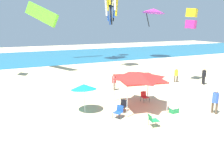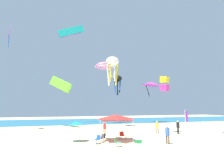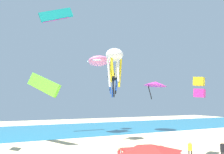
% 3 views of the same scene
% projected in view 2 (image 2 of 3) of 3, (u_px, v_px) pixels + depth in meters
% --- Properties ---
extents(ground, '(120.00, 120.00, 0.10)m').
position_uv_depth(ground, '(147.00, 146.00, 20.28)').
color(ground, beige).
extents(ocean_strip, '(120.00, 21.68, 0.02)m').
position_uv_depth(ocean_strip, '(81.00, 121.00, 52.98)').
color(ocean_strip, teal).
rests_on(ocean_strip, ground).
extents(canopy_tent, '(3.66, 3.97, 2.74)m').
position_uv_depth(canopy_tent, '(116.00, 117.00, 23.10)').
color(canopy_tent, '#B7B7BC').
rests_on(canopy_tent, ground).
extents(beach_umbrella, '(1.87, 1.89, 2.15)m').
position_uv_depth(beach_umbrella, '(76.00, 123.00, 22.60)').
color(beach_umbrella, silver).
rests_on(beach_umbrella, ground).
extents(folding_chair_right_of_tent, '(0.58, 0.66, 0.82)m').
position_uv_depth(folding_chair_right_of_tent, '(122.00, 135.00, 23.91)').
color(folding_chair_right_of_tent, black).
rests_on(folding_chair_right_of_tent, ground).
extents(folding_chair_near_cooler, '(0.68, 0.60, 0.82)m').
position_uv_depth(folding_chair_near_cooler, '(117.00, 141.00, 19.38)').
color(folding_chair_near_cooler, black).
rests_on(folding_chair_near_cooler, ground).
extents(folding_chair_left_of_tent, '(0.80, 0.77, 0.82)m').
position_uv_depth(folding_chair_left_of_tent, '(97.00, 139.00, 20.97)').
color(folding_chair_left_of_tent, black).
rests_on(folding_chair_left_of_tent, ground).
extents(folding_chair_facing_ocean, '(0.81, 0.80, 0.82)m').
position_uv_depth(folding_chair_facing_ocean, '(103.00, 137.00, 22.01)').
color(folding_chair_facing_ocean, black).
rests_on(folding_chair_facing_ocean, ground).
extents(cooler_box, '(0.63, 0.43, 0.40)m').
position_uv_depth(cooler_box, '(138.00, 141.00, 21.30)').
color(cooler_box, '#1E8C4C').
rests_on(cooler_box, ground).
extents(banner_flag, '(0.36, 0.06, 3.25)m').
position_uv_depth(banner_flag, '(186.00, 122.00, 22.22)').
color(banner_flag, silver).
rests_on(banner_flag, ground).
extents(person_beachcomber, '(0.42, 0.48, 1.78)m').
position_uv_depth(person_beachcomber, '(167.00, 133.00, 20.99)').
color(person_beachcomber, brown).
rests_on(person_beachcomber, ground).
extents(person_near_umbrella, '(0.42, 0.45, 1.75)m').
position_uv_depth(person_near_umbrella, '(178.00, 126.00, 28.58)').
color(person_near_umbrella, black).
rests_on(person_near_umbrella, ground).
extents(person_kite_handler, '(0.42, 0.38, 1.59)m').
position_uv_depth(person_kite_handler, '(157.00, 126.00, 29.78)').
color(person_kite_handler, brown).
rests_on(person_kite_handler, ground).
extents(person_far_stroller, '(0.38, 0.38, 1.62)m').
position_uv_depth(person_far_stroller, '(105.00, 127.00, 27.49)').
color(person_far_stroller, '#C6B28C').
rests_on(person_far_stroller, ground).
extents(kite_parafoil_lime, '(3.67, 4.99, 3.51)m').
position_uv_depth(kite_parafoil_lime, '(60.00, 84.00, 38.58)').
color(kite_parafoil_lime, '#66D82D').
extents(kite_octopus_white, '(2.45, 2.45, 5.45)m').
position_uv_depth(kite_octopus_white, '(112.00, 63.00, 40.29)').
color(kite_octopus_white, white).
extents(kite_turtle_pink, '(5.13, 4.89, 2.22)m').
position_uv_depth(kite_turtle_pink, '(105.00, 66.00, 47.87)').
color(kite_turtle_pink, pink).
extents(kite_box_yellow, '(1.34, 1.36, 2.08)m').
position_uv_depth(kite_box_yellow, '(165.00, 84.00, 30.70)').
color(kite_box_yellow, yellow).
extents(kite_diamond_purple, '(0.55, 2.71, 3.91)m').
position_uv_depth(kite_diamond_purple, '(9.00, 32.00, 34.25)').
color(kite_diamond_purple, purple).
extents(kite_parafoil_teal, '(5.99, 0.72, 3.59)m').
position_uv_depth(kite_parafoil_teal, '(71.00, 31.00, 49.00)').
color(kite_parafoil_teal, teal).
extents(kite_delta_magenta, '(4.53, 4.47, 3.54)m').
position_uv_depth(kite_delta_magenta, '(151.00, 84.00, 49.74)').
color(kite_delta_magenta, '#E02D9E').
extents(kite_octopus_black, '(2.18, 2.18, 4.83)m').
position_uv_depth(kite_octopus_black, '(117.00, 80.00, 51.96)').
color(kite_octopus_black, black).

